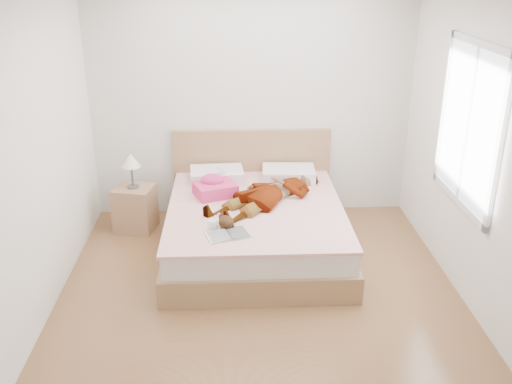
% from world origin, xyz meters
% --- Properties ---
extents(ground, '(4.00, 4.00, 0.00)m').
position_xyz_m(ground, '(0.00, 0.00, 0.00)').
color(ground, '#53351A').
rests_on(ground, ground).
extents(woman, '(1.49, 1.48, 0.21)m').
position_xyz_m(woman, '(0.15, 1.11, 0.61)').
color(woman, white).
rests_on(woman, bed).
extents(hair, '(0.53, 0.60, 0.08)m').
position_xyz_m(hair, '(-0.42, 1.56, 0.55)').
color(hair, black).
rests_on(hair, bed).
extents(phone, '(0.09, 0.10, 0.05)m').
position_xyz_m(phone, '(-0.35, 1.51, 0.69)').
color(phone, silver).
rests_on(phone, bed).
extents(room_shell, '(4.00, 4.00, 4.00)m').
position_xyz_m(room_shell, '(1.77, 0.30, 1.50)').
color(room_shell, white).
rests_on(room_shell, ground).
extents(bed, '(1.80, 2.08, 1.00)m').
position_xyz_m(bed, '(0.00, 1.04, 0.28)').
color(bed, olive).
rests_on(bed, ground).
extents(towel, '(0.50, 0.45, 0.21)m').
position_xyz_m(towel, '(-0.42, 1.25, 0.60)').
color(towel, '#F14198').
rests_on(towel, bed).
extents(magazine, '(0.45, 0.36, 0.02)m').
position_xyz_m(magazine, '(-0.27, 0.31, 0.52)').
color(magazine, white).
rests_on(magazine, bed).
extents(coffee_mug, '(0.13, 0.11, 0.09)m').
position_xyz_m(coffee_mug, '(-0.41, 0.43, 0.56)').
color(coffee_mug, silver).
rests_on(coffee_mug, bed).
extents(plush_toy, '(0.18, 0.23, 0.12)m').
position_xyz_m(plush_toy, '(-0.30, 0.48, 0.57)').
color(plush_toy, black).
rests_on(plush_toy, bed).
extents(nightstand, '(0.48, 0.45, 0.89)m').
position_xyz_m(nightstand, '(-1.31, 1.52, 0.29)').
color(nightstand, brown).
rests_on(nightstand, ground).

